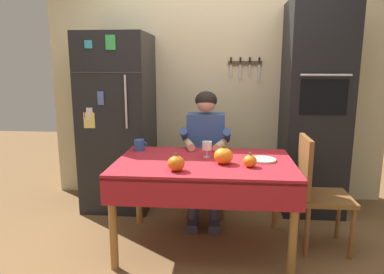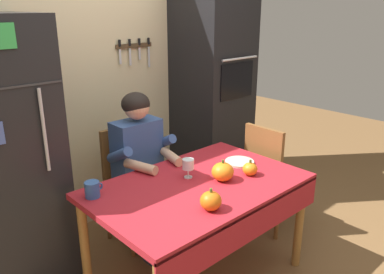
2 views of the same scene
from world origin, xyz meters
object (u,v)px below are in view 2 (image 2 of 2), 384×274
object	(u,v)px
chair_behind_person	(130,179)
chair_right_side	(269,173)
seated_person	(143,160)
serving_tray	(240,162)
pumpkin_large	(223,172)
pumpkin_small	(211,201)
coffee_mug	(92,189)
dining_table	(201,196)
pumpkin_medium	(250,169)
wine_glass	(188,165)
wall_oven	(212,92)

from	to	relation	value
chair_behind_person	chair_right_side	size ratio (longest dim) A/B	1.00
seated_person	serving_tray	xyz separation A→B (m)	(0.48, -0.54, 0.01)
pumpkin_large	pumpkin_small	world-z (taller)	pumpkin_large
chair_right_side	coffee_mug	distance (m)	1.54
dining_table	seated_person	xyz separation A→B (m)	(-0.02, 0.60, 0.08)
coffee_mug	pumpkin_medium	bearing A→B (deg)	-25.26
wine_glass	serving_tray	distance (m)	0.46
wall_oven	seated_person	xyz separation A→B (m)	(-1.07, -0.32, -0.31)
coffee_mug	pumpkin_large	world-z (taller)	pumpkin_large
chair_behind_person	chair_right_side	world-z (taller)	same
pumpkin_medium	wall_oven	bearing A→B (deg)	56.11
seated_person	chair_right_side	world-z (taller)	seated_person
chair_behind_person	chair_right_side	xyz separation A→B (m)	(0.92, -0.69, 0.00)
dining_table	wine_glass	xyz separation A→B (m)	(0.01, 0.13, 0.18)
chair_right_side	pumpkin_small	xyz separation A→B (m)	(-1.09, -0.38, 0.28)
seated_person	pumpkin_medium	bearing A→B (deg)	-63.17
chair_behind_person	pumpkin_small	world-z (taller)	chair_behind_person
wall_oven	pumpkin_medium	xyz separation A→B (m)	(-0.70, -1.05, -0.27)
wine_glass	chair_right_side	bearing A→B (deg)	-2.07
pumpkin_large	pumpkin_small	distance (m)	0.40
chair_behind_person	seated_person	bearing A→B (deg)	-90.00
wall_oven	pumpkin_small	size ratio (longest dim) A/B	15.84
pumpkin_medium	wine_glass	bearing A→B (deg)	142.19
pumpkin_large	serving_tray	world-z (taller)	pumpkin_large
wine_glass	pumpkin_small	world-z (taller)	same
seated_person	pumpkin_large	distance (m)	0.68
pumpkin_large	serving_tray	distance (m)	0.34
chair_right_side	pumpkin_large	bearing A→B (deg)	-168.31
dining_table	pumpkin_small	bearing A→B (deg)	-124.31
coffee_mug	chair_right_side	bearing A→B (deg)	-8.30
pumpkin_medium	pumpkin_small	size ratio (longest dim) A/B	0.84
dining_table	coffee_mug	xyz separation A→B (m)	(-0.60, 0.32, 0.13)
pumpkin_medium	pumpkin_small	xyz separation A→B (m)	(-0.53, -0.15, 0.01)
chair_behind_person	coffee_mug	size ratio (longest dim) A/B	7.94
dining_table	seated_person	distance (m)	0.61
chair_behind_person	pumpkin_small	xyz separation A→B (m)	(-0.16, -1.07, 0.28)
dining_table	pumpkin_small	size ratio (longest dim) A/B	10.56
serving_tray	dining_table	bearing A→B (deg)	-172.15
wine_glass	pumpkin_large	size ratio (longest dim) A/B	0.89
chair_behind_person	pumpkin_large	size ratio (longest dim) A/B	6.30
seated_person	coffee_mug	distance (m)	0.64
wine_glass	serving_tray	bearing A→B (deg)	-9.02
coffee_mug	pumpkin_small	xyz separation A→B (m)	(0.41, -0.59, 0.01)
dining_table	coffee_mug	size ratio (longest dim) A/B	11.96
chair_right_side	pumpkin_large	size ratio (longest dim) A/B	6.30
dining_table	seated_person	world-z (taller)	seated_person
chair_right_side	coffee_mug	xyz separation A→B (m)	(-1.50, 0.22, 0.28)
coffee_mug	pumpkin_large	bearing A→B (deg)	-26.60
pumpkin_large	serving_tray	xyz separation A→B (m)	(0.31, 0.12, -0.05)
seated_person	pumpkin_medium	size ratio (longest dim) A/B	11.13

